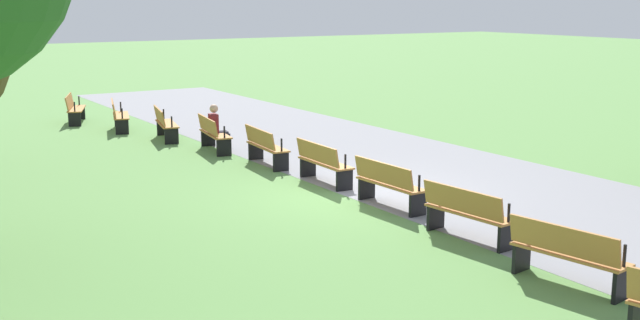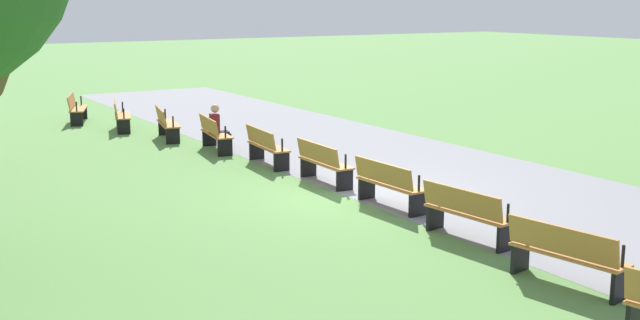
% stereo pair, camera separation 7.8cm
% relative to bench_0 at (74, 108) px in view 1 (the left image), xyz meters
% --- Properties ---
extents(ground_plane, '(120.00, 120.00, 0.00)m').
position_rel_bench_0_xyz_m(ground_plane, '(12.44, 2.28, -0.47)').
color(ground_plane, '#5B8C47').
extents(path_paving, '(39.67, 5.64, 0.01)m').
position_rel_bench_0_xyz_m(path_paving, '(12.44, 4.82, -0.47)').
color(path_paving, gray).
rests_on(path_paving, ground).
extents(bench_0, '(1.70, 1.01, 0.89)m').
position_rel_bench_0_xyz_m(bench_0, '(0.00, 0.00, 0.00)').
color(bench_0, '#B27538').
rests_on(bench_0, ground).
extents(bench_1, '(1.71, 0.92, 0.89)m').
position_rel_bench_0_xyz_m(bench_1, '(2.19, 0.73, 0.00)').
color(bench_1, '#B27538').
rests_on(bench_1, ground).
extents(bench_2, '(1.71, 0.83, 0.89)m').
position_rel_bench_0_xyz_m(bench_2, '(4.43, 1.31, 0.00)').
color(bench_2, '#B27538').
rests_on(bench_2, ground).
extents(bench_3, '(1.70, 0.73, 0.89)m').
position_rel_bench_0_xyz_m(bench_3, '(6.69, 1.75, 0.00)').
color(bench_3, '#B27538').
rests_on(bench_3, ground).
extents(bench_4, '(1.68, 0.63, 0.89)m').
position_rel_bench_0_xyz_m(bench_4, '(8.98, 2.04, 0.00)').
color(bench_4, '#B27538').
rests_on(bench_4, ground).
extents(bench_5, '(1.66, 0.52, 0.89)m').
position_rel_bench_0_xyz_m(bench_5, '(11.29, 2.19, 0.00)').
color(bench_5, '#B27538').
rests_on(bench_5, ground).
extents(bench_6, '(1.66, 0.52, 0.89)m').
position_rel_bench_0_xyz_m(bench_6, '(13.60, 2.19, 0.00)').
color(bench_6, '#B27538').
rests_on(bench_6, ground).
extents(bench_7, '(1.68, 0.63, 0.89)m').
position_rel_bench_0_xyz_m(bench_7, '(15.90, 2.04, 0.00)').
color(bench_7, '#B27538').
rests_on(bench_7, ground).
extents(bench_8, '(1.70, 0.73, 0.89)m').
position_rel_bench_0_xyz_m(bench_8, '(18.19, 1.75, 0.00)').
color(bench_8, '#B27538').
rests_on(bench_8, ground).
extents(person_seated, '(0.38, 0.56, 1.20)m').
position_rel_bench_0_xyz_m(person_seated, '(6.61, 1.91, 0.17)').
color(person_seated, maroon).
rests_on(person_seated, ground).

